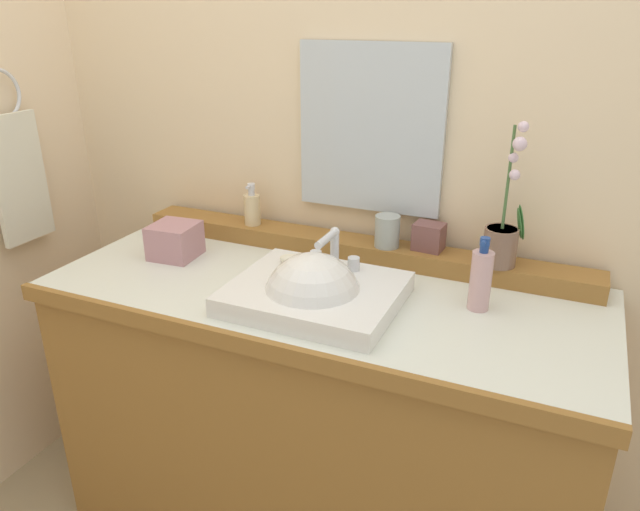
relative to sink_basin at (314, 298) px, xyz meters
name	(u,v)px	position (x,y,z in m)	size (l,w,h in m)	color
wall_back	(378,87)	(-0.02, 0.52, 0.46)	(2.97, 0.20, 2.63)	beige
vanity_cabinet	(321,414)	(-0.02, 0.10, -0.43)	(1.49, 0.63, 0.84)	olive
back_ledge	(353,248)	(-0.02, 0.34, 0.01)	(1.41, 0.11, 0.05)	olive
sink_basin	(314,298)	(0.00, 0.00, 0.00)	(0.42, 0.36, 0.28)	white
soap_bar	(292,259)	(-0.12, 0.11, 0.04)	(0.07, 0.04, 0.02)	beige
potted_plant	(503,235)	(0.41, 0.32, 0.12)	(0.11, 0.09, 0.39)	brown
soap_dispenser	(252,208)	(-0.37, 0.34, 0.09)	(0.05, 0.05, 0.13)	beige
tumbler_cup	(387,231)	(0.08, 0.33, 0.08)	(0.07, 0.07, 0.09)	#989F98
trinket_box	(429,237)	(0.20, 0.35, 0.07)	(0.08, 0.07, 0.08)	brown
lotion_bottle	(481,279)	(0.38, 0.15, 0.06)	(0.05, 0.06, 0.19)	#C89C9C
tissue_box	(175,241)	(-0.51, 0.12, 0.03)	(0.13, 0.13, 0.10)	#AE7B83
mirror	(370,129)	(0.00, 0.41, 0.36)	(0.43, 0.02, 0.48)	silver
hand_towel	(20,179)	(-1.06, 0.07, 0.17)	(0.02, 0.19, 0.41)	beige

